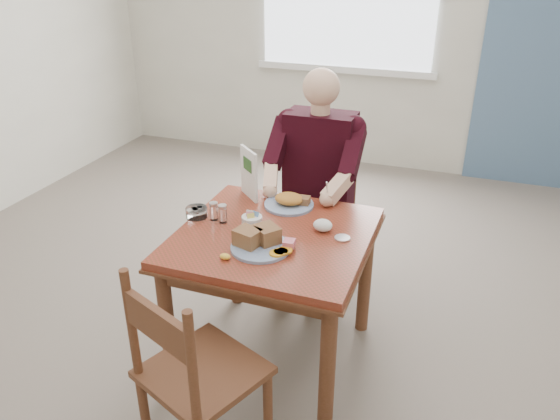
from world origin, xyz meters
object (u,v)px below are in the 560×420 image
at_px(chair_far, 319,214).
at_px(diner, 316,169).
at_px(far_plate, 290,201).
at_px(table, 274,253).
at_px(chair_near, 194,376).
at_px(near_plate, 260,241).

height_order(chair_far, diner, diner).
bearing_deg(far_plate, table, -85.76).
bearing_deg(diner, chair_near, -92.35).
height_order(table, far_plate, far_plate).
bearing_deg(diner, table, -90.00).
distance_m(chair_near, far_plate, 1.08).
xyz_separation_m(chair_far, far_plate, (-0.02, -0.49, 0.30)).
bearing_deg(table, far_plate, 94.24).
relative_size(chair_near, near_plate, 2.62).
xyz_separation_m(table, chair_far, (0.00, 0.80, -0.16)).
bearing_deg(table, near_plate, -92.86).
bearing_deg(near_plate, chair_far, 89.54).
height_order(diner, far_plate, diner).
distance_m(diner, far_plate, 0.40).
bearing_deg(chair_near, chair_far, 87.79).
bearing_deg(diner, chair_far, 90.01).
xyz_separation_m(table, diner, (0.00, 0.71, 0.17)).
xyz_separation_m(table, near_plate, (-0.01, -0.15, 0.15)).
bearing_deg(near_plate, far_plate, 91.89).
bearing_deg(chair_near, near_plate, 84.94).
distance_m(chair_far, chair_near, 1.53).
distance_m(near_plate, far_plate, 0.46).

